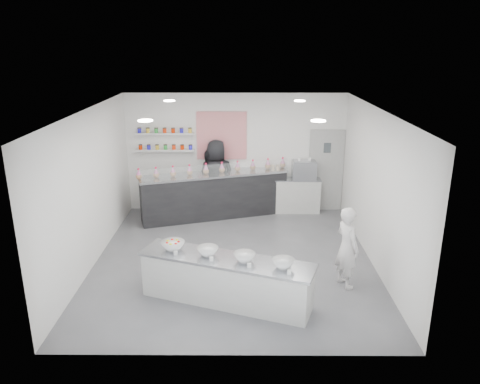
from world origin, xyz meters
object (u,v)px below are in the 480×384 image
espresso_ledge (296,195)px  staff_left (209,182)px  prep_counter (226,280)px  staff_right (217,177)px  woman_prep (347,247)px  back_bar (214,195)px  espresso_machine (304,170)px

espresso_ledge → staff_left: staff_left is taller
prep_counter → staff_right: staff_right is taller
prep_counter → woman_prep: (2.11, 0.56, 0.35)m
woman_prep → staff_left: 4.57m
back_bar → staff_right: (0.05, 0.25, 0.39)m
back_bar → espresso_ledge: back_bar is taller
prep_counter → espresso_ledge: 4.65m
prep_counter → espresso_machine: espresso_machine is taller
prep_counter → back_bar: bearing=115.9°
prep_counter → staff_right: bearing=114.9°
back_bar → woman_prep: 4.28m
prep_counter → back_bar: back_bar is taller
staff_left → back_bar: bearing=101.1°
prep_counter → staff_left: (-0.57, 4.26, 0.42)m
woman_prep → staff_right: bearing=10.0°
espresso_ledge → staff_left: size_ratio=0.73×
woman_prep → staff_right: size_ratio=0.78×
back_bar → staff_left: bearing=103.0°
espresso_machine → staff_left: 2.40m
woman_prep → staff_right: staff_right is taller
espresso_machine → prep_counter: bearing=-112.6°
staff_left → staff_right: 0.23m
espresso_machine → staff_right: size_ratio=0.31×
espresso_ledge → prep_counter: bearing=-110.7°
back_bar → espresso_machine: 2.33m
staff_left → staff_right: (0.19, 0.00, 0.13)m
prep_counter → staff_right: 4.31m
woman_prep → staff_left: staff_left is taller
espresso_ledge → espresso_machine: size_ratio=2.01×
espresso_machine → woman_prep: woman_prep is taller
prep_counter → back_bar: (-0.43, 4.01, 0.16)m
back_bar → staff_left: 0.39m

